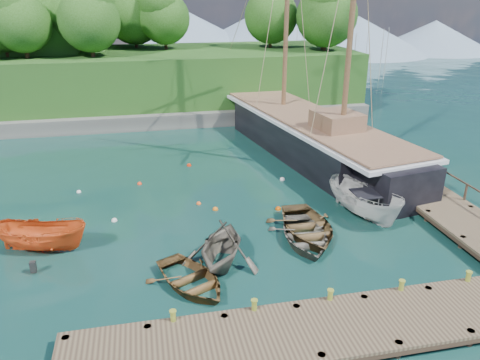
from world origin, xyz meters
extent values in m
plane|color=#13372B|center=(0.00, 0.00, 0.00)|extent=(160.00, 160.00, 0.00)
cube|color=#453527|center=(2.00, -6.50, 0.54)|extent=(20.00, 3.20, 0.12)
cube|color=black|center=(2.00, -6.50, 0.38)|extent=(20.00, 3.20, 0.20)
cylinder|color=black|center=(-7.70, -5.20, 0.05)|extent=(0.28, 0.28, 1.10)
cube|color=#453527|center=(11.50, 7.00, 0.54)|extent=(3.20, 24.00, 0.12)
cube|color=black|center=(11.50, 7.00, 0.38)|extent=(3.20, 24.00, 0.20)
cylinder|color=black|center=(10.20, 18.70, 0.05)|extent=(0.28, 0.28, 1.10)
cylinder|color=black|center=(12.80, 18.70, 0.05)|extent=(0.28, 0.28, 1.10)
cylinder|color=olive|center=(-4.00, -5.10, 0.00)|extent=(0.26, 0.26, 0.45)
cylinder|color=olive|center=(-1.00, -5.10, 0.00)|extent=(0.26, 0.26, 0.45)
cylinder|color=olive|center=(2.00, -5.10, 0.00)|extent=(0.26, 0.26, 0.45)
cylinder|color=olive|center=(5.00, -5.10, 0.00)|extent=(0.26, 0.26, 0.45)
cylinder|color=olive|center=(8.00, -5.10, 0.00)|extent=(0.26, 0.26, 0.45)
imported|color=brown|center=(-3.05, -2.24, 0.00)|extent=(4.46, 5.01, 0.86)
imported|color=#595448|center=(-1.49, -0.78, 0.00)|extent=(4.92, 5.23, 2.20)
imported|color=brown|center=(3.29, 1.07, 0.00)|extent=(3.66, 5.07, 1.04)
imported|color=#59554A|center=(2.88, 0.28, 0.00)|extent=(3.53, 4.70, 0.92)
imported|color=#E4561D|center=(-9.65, 2.15, 0.00)|extent=(4.80, 2.92, 1.74)
imported|color=silver|center=(7.00, 2.30, 0.00)|extent=(3.43, 5.67, 2.06)
cube|color=black|center=(7.72, 13.34, 0.92)|extent=(8.29, 17.46, 3.48)
cube|color=black|center=(5.83, 23.95, 0.92)|extent=(3.87, 5.71, 3.14)
cube|color=black|center=(9.39, 3.91, 0.92)|extent=(4.50, 4.91, 3.31)
cube|color=silver|center=(7.72, 13.34, 2.58)|extent=(9.26, 22.65, 0.25)
cube|color=brown|center=(7.72, 13.34, 2.83)|extent=(8.70, 22.10, 0.12)
cube|color=brown|center=(8.34, 9.80, 3.43)|extent=(3.20, 3.43, 1.20)
cylinder|color=brown|center=(5.19, 27.59, 4.03)|extent=(1.44, 6.83, 1.69)
sphere|color=silver|center=(-6.46, 4.64, 0.00)|extent=(0.32, 0.32, 0.32)
sphere|color=#FB5C1C|center=(-1.69, 5.84, 0.00)|extent=(0.28, 0.28, 0.28)
sphere|color=orange|center=(-0.86, 4.89, 0.00)|extent=(0.32, 0.32, 0.32)
sphere|color=silver|center=(4.20, 8.43, 0.00)|extent=(0.35, 0.35, 0.35)
sphere|color=#F43914|center=(-5.05, 9.65, 0.00)|extent=(0.30, 0.30, 0.30)
sphere|color=red|center=(-1.55, 12.40, 0.00)|extent=(0.32, 0.32, 0.32)
sphere|color=white|center=(-8.76, 9.10, 0.00)|extent=(0.28, 0.28, 0.28)
sphere|color=#D64E02|center=(2.66, 4.18, 0.00)|extent=(0.33, 0.33, 0.33)
cube|color=#474744|center=(-8.00, 24.00, 0.60)|extent=(50.00, 4.00, 1.40)
cube|color=#27461B|center=(-8.00, 30.00, 3.00)|extent=(50.00, 14.00, 6.00)
cylinder|color=#382616|center=(-16.10, 28.11, 6.70)|extent=(0.36, 0.36, 1.40)
sphere|color=#1F4910|center=(-16.10, 28.11, 9.10)|extent=(5.42, 5.42, 5.42)
cylinder|color=#382616|center=(-14.18, 26.81, 6.70)|extent=(0.36, 0.36, 1.40)
sphere|color=#1F4910|center=(-14.18, 26.81, 8.96)|extent=(5.02, 5.02, 5.02)
cylinder|color=#382616|center=(13.91, 26.65, 6.70)|extent=(0.36, 0.36, 1.40)
sphere|color=#1F4910|center=(13.91, 26.65, 9.30)|extent=(6.00, 6.00, 6.00)
cylinder|color=#382616|center=(-1.61, 31.21, 6.70)|extent=(0.36, 0.36, 1.40)
sphere|color=#1F4910|center=(-1.61, 31.21, 9.00)|extent=(5.13, 5.13, 5.13)
cylinder|color=#382616|center=(-10.15, 30.20, 6.70)|extent=(0.36, 0.36, 1.40)
sphere|color=#1F4910|center=(-10.15, 30.20, 9.24)|extent=(5.82, 5.82, 5.82)
cylinder|color=#382616|center=(-4.58, 33.35, 6.70)|extent=(0.36, 0.36, 1.40)
sphere|color=#1F4910|center=(-4.58, 33.35, 9.32)|extent=(6.05, 6.05, 6.05)
cylinder|color=#382616|center=(14.09, 27.65, 6.70)|extent=(0.36, 0.36, 1.40)
sphere|color=#1F4910|center=(14.09, 27.65, 8.87)|extent=(4.77, 4.77, 4.77)
cylinder|color=#382616|center=(-8.51, 26.55, 6.70)|extent=(0.36, 0.36, 1.40)
sphere|color=#1F4910|center=(-8.51, 26.55, 9.11)|extent=(5.47, 5.47, 5.47)
cylinder|color=#382616|center=(9.27, 30.39, 6.70)|extent=(0.36, 0.36, 1.40)
sphere|color=#1F4910|center=(9.27, 30.39, 9.14)|extent=(5.55, 5.55, 5.55)
cylinder|color=#382616|center=(-10.01, 37.76, 6.70)|extent=(0.36, 0.36, 1.40)
sphere|color=#1F4910|center=(-10.01, 37.76, 9.39)|extent=(6.25, 6.25, 6.25)
cylinder|color=#382616|center=(-5.73, 38.37, 6.70)|extent=(0.36, 0.36, 1.40)
sphere|color=#1F4910|center=(-5.73, 38.37, 9.26)|extent=(5.89, 5.89, 5.89)
cylinder|color=#382616|center=(-11.90, 31.02, 6.70)|extent=(0.36, 0.36, 1.40)
sphere|color=#1F4910|center=(-11.90, 31.02, 9.33)|extent=(6.08, 6.08, 6.08)
cone|color=#728CA5|center=(20.00, 70.00, 4.50)|extent=(36.00, 36.00, 9.00)
cone|color=#728CA5|center=(38.00, 70.00, 3.50)|extent=(28.00, 28.00, 7.00)
cone|color=#728CA5|center=(5.00, 70.00, 4.00)|extent=(32.00, 32.00, 8.00)
cone|color=#728CA5|center=(55.00, 70.00, 3.00)|extent=(24.00, 24.00, 6.00)
camera|label=1|loc=(-4.50, -18.98, 11.65)|focal=35.00mm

